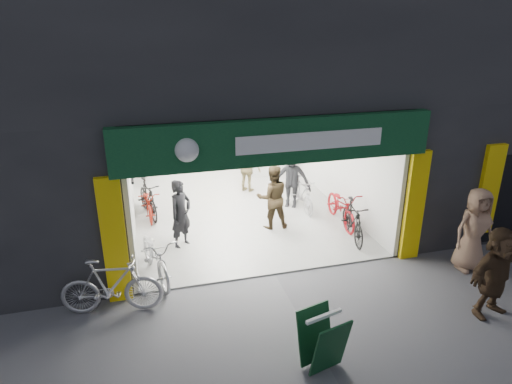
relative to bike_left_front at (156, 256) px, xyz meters
name	(u,v)px	position (x,y,z in m)	size (l,w,h in m)	color
ground	(275,275)	(2.50, -0.60, -0.53)	(60.00, 60.00, 0.00)	#56565B
building	(256,52)	(3.41, 4.39, 3.79)	(17.00, 10.27, 8.00)	#232326
bike_left_front	(156,256)	(0.00, 0.00, 0.00)	(0.70, 2.00, 1.05)	#AEAEB3
bike_left_midfront	(148,198)	(0.00, 3.35, 0.00)	(0.50, 1.75, 1.05)	black
bike_left_midback	(148,203)	(0.00, 3.25, -0.10)	(0.56, 1.60, 0.84)	maroon
bike_left_back	(144,168)	(0.00, 6.34, -0.05)	(0.45, 1.58, 0.95)	#B9B8BD
bike_right_front	(353,221)	(4.88, 0.53, -0.01)	(0.49, 1.72, 1.03)	black
bike_right_mid	(341,207)	(5.00, 1.44, -0.02)	(0.67, 1.92, 1.01)	maroon
bike_right_back	(301,194)	(4.30, 2.62, -0.02)	(0.47, 1.67, 1.00)	#A8A8AD
parked_bike	(111,286)	(-0.88, -1.05, 0.05)	(0.54, 1.91, 1.15)	#B3B3B8
customer_a	(181,214)	(0.70, 1.26, 0.34)	(0.63, 0.41, 1.72)	black
customer_b	(272,197)	(3.13, 1.69, 0.35)	(0.85, 0.66, 1.75)	#362A18
customer_c	(291,178)	(4.06, 2.85, 0.39)	(1.18, 0.68, 1.83)	black
customer_d	(247,169)	(3.14, 4.42, 0.26)	(0.92, 0.38, 1.56)	#9B8A5A
pedestrian_near	(474,230)	(6.77, -1.44, 0.43)	(0.93, 0.61, 1.91)	#9A7359
pedestrian_far	(496,272)	(6.02, -2.96, 0.37)	(1.66, 0.53, 1.79)	#3D2B1B
sandwich_board	(322,340)	(2.38, -3.46, 0.01)	(0.77, 0.78, 0.97)	#0D351A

